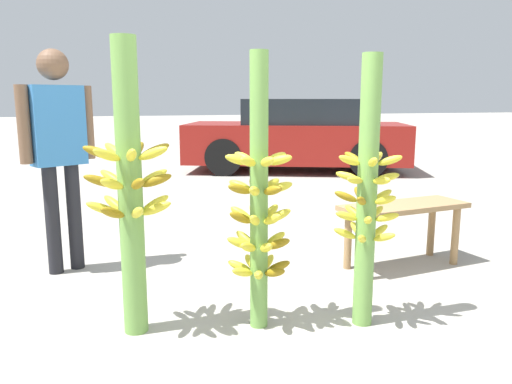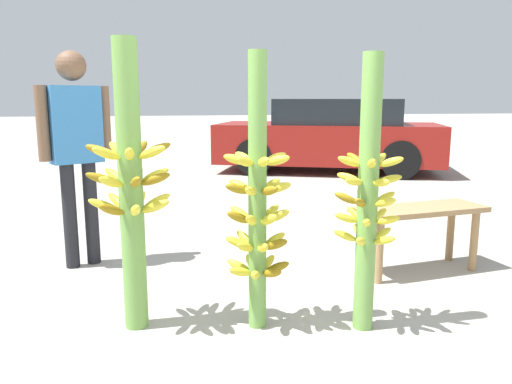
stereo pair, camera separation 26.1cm
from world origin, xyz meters
name	(u,v)px [view 1 (the left image)]	position (x,y,z in m)	size (l,w,h in m)	color
ground_plane	(269,349)	(0.00, 0.00, 0.00)	(80.00, 80.00, 0.00)	#9E998E
banana_stalk_left	(130,188)	(-0.67, 0.44, 0.85)	(0.49, 0.50, 1.66)	#6B9E47
banana_stalk_center	(259,203)	(0.04, 0.29, 0.74)	(0.40, 0.40, 1.59)	#6B9E47
banana_stalk_right	(367,195)	(0.64, 0.14, 0.79)	(0.39, 0.39, 1.58)	#6B9E47
vendor_person	(58,140)	(-1.12, 1.67, 1.03)	(0.55, 0.34, 1.69)	black
market_bench	(404,216)	(1.46, 0.98, 0.42)	(1.08, 0.50, 0.51)	#99754C
parked_car	(298,136)	(2.74, 6.42, 0.66)	(4.41, 3.18, 1.34)	maroon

